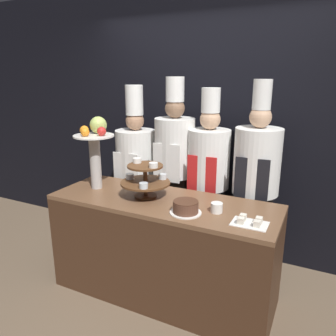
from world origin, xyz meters
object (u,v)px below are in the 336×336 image
cake_round (186,207)px  chef_center_right (208,175)px  chef_center_left (175,165)px  chef_left (136,168)px  cup_white (217,208)px  cake_square_tray (250,222)px  tiered_stand (145,178)px  fruit_pedestal (95,143)px  chef_right (256,179)px

cake_round → chef_center_right: size_ratio=0.13×
chef_center_left → chef_left: bearing=-180.0°
cake_round → chef_left: 1.20m
cup_white → cake_square_tray: size_ratio=0.36×
tiered_stand → cup_white: size_ratio=4.67×
tiered_stand → cake_round: bearing=-20.7°
cake_round → chef_center_right: (-0.10, 0.78, 0.03)m
cake_round → cake_square_tray: cake_round is taller
tiered_stand → cake_square_tray: (0.91, -0.14, -0.15)m
fruit_pedestal → chef_left: size_ratio=0.36×
fruit_pedestal → cake_round: 1.05m
cake_round → chef_center_left: 0.91m
tiered_stand → cup_white: 0.66m
cake_round → chef_right: (0.35, 0.78, 0.05)m
chef_center_right → cake_round: bearing=-82.8°
tiered_stand → cake_square_tray: size_ratio=1.69×
chef_center_left → chef_right: 0.81m
cake_square_tray → chef_left: bearing=151.3°
chef_center_right → cup_white: bearing=-65.5°
cake_square_tray → chef_left: 1.58m
cake_round → cup_white: bearing=29.7°
cup_white → chef_left: bearing=149.2°
tiered_stand → chef_left: chef_left is taller
chef_center_right → chef_right: size_ratio=0.96×
tiered_stand → chef_right: 1.00m
chef_right → cup_white: bearing=-102.7°
tiered_stand → chef_center_left: (-0.02, 0.61, -0.03)m
chef_right → cake_square_tray: bearing=-80.9°
cup_white → chef_center_left: bearing=134.9°
tiered_stand → cake_round: size_ratio=1.75×
cup_white → chef_center_left: (-0.66, 0.66, 0.09)m
fruit_pedestal → cup_white: (1.17, -0.08, -0.38)m
tiered_stand → chef_center_right: size_ratio=0.24×
cake_square_tray → cup_white: bearing=160.7°
cake_round → chef_center_left: bearing=120.3°
chef_center_left → chef_center_right: size_ratio=1.05×
chef_left → chef_center_right: size_ratio=1.01×
chef_center_left → cake_square_tray: bearing=-39.2°
tiered_stand → fruit_pedestal: size_ratio=0.65×
cake_round → chef_right: chef_right is taller
chef_left → chef_center_left: bearing=0.0°
cake_round → cup_white: 0.23m
fruit_pedestal → chef_right: chef_right is taller
chef_right → tiered_stand: bearing=-142.3°
cup_white → chef_right: (0.15, 0.66, 0.06)m
fruit_pedestal → chef_center_right: bearing=34.2°
tiered_stand → chef_right: chef_right is taller
chef_left → tiered_stand: bearing=-52.5°
tiered_stand → chef_center_left: chef_center_left is taller
fruit_pedestal → cup_white: bearing=-3.7°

